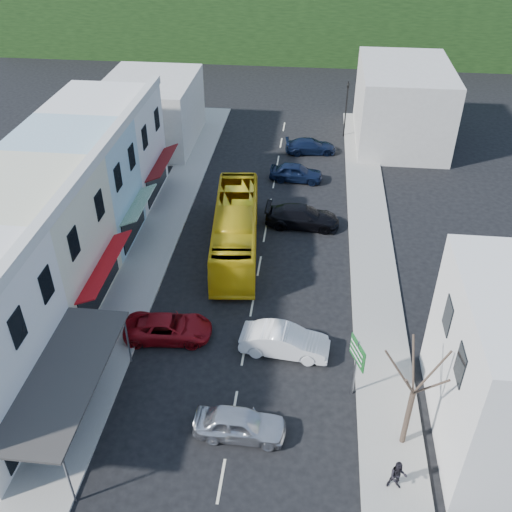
{
  "coord_description": "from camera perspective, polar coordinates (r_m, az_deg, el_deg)",
  "views": [
    {
      "loc": [
        3.09,
        -22.41,
        22.23
      ],
      "look_at": [
        0.0,
        6.0,
        2.2
      ],
      "focal_mm": 40.0,
      "sensor_mm": 36.0,
      "label": 1
    }
  ],
  "objects": [
    {
      "name": "ground",
      "position": [
        31.72,
        -1.19,
        -9.48
      ],
      "size": [
        120.0,
        120.0,
        0.0
      ],
      "primitive_type": "plane",
      "color": "black",
      "rests_on": "ground"
    },
    {
      "name": "sidewalk_left",
      "position": [
        40.66,
        -9.95,
        1.42
      ],
      "size": [
        3.0,
        52.0,
        0.15
      ],
      "primitive_type": "cube",
      "color": "gray",
      "rests_on": "ground"
    },
    {
      "name": "sidewalk_right",
      "position": [
        39.51,
        11.52,
        0.11
      ],
      "size": [
        3.0,
        52.0,
        0.15
      ],
      "primitive_type": "cube",
      "color": "gray",
      "rests_on": "ground"
    },
    {
      "name": "shopfront_row",
      "position": [
        36.42,
        -20.14,
        2.64
      ],
      "size": [
        8.25,
        30.0,
        8.0
      ],
      "color": "silver",
      "rests_on": "ground"
    },
    {
      "name": "distant_block_left",
      "position": [
        55.13,
        -10.4,
        14.05
      ],
      "size": [
        8.0,
        10.0,
        6.0
      ],
      "primitive_type": "cube",
      "color": "#B7B2A8",
      "rests_on": "ground"
    },
    {
      "name": "distant_block_right",
      "position": [
        56.22,
        14.4,
        14.5
      ],
      "size": [
        8.0,
        12.0,
        7.0
      ],
      "primitive_type": "cube",
      "color": "#B7B2A8",
      "rests_on": "ground"
    },
    {
      "name": "bus",
      "position": [
        38.58,
        -2.04,
        2.59
      ],
      "size": [
        3.58,
        11.78,
        3.1
      ],
      "primitive_type": "imported",
      "rotation": [
        0.0,
        0.0,
        0.09
      ],
      "color": "yellow",
      "rests_on": "ground"
    },
    {
      "name": "car_silver",
      "position": [
        27.52,
        -1.62,
        -16.47
      ],
      "size": [
        4.44,
        1.89,
        1.4
      ],
      "primitive_type": "imported",
      "rotation": [
        0.0,
        0.0,
        1.55
      ],
      "color": "silver",
      "rests_on": "ground"
    },
    {
      "name": "car_white",
      "position": [
        31.22,
        2.89,
        -8.64
      ],
      "size": [
        4.55,
        2.21,
        1.4
      ],
      "primitive_type": "imported",
      "rotation": [
        0.0,
        0.0,
        1.47
      ],
      "color": "silver",
      "rests_on": "ground"
    },
    {
      "name": "car_red",
      "position": [
        32.44,
        -8.76,
        -7.07
      ],
      "size": [
        4.74,
        2.27,
        1.4
      ],
      "primitive_type": "imported",
      "rotation": [
        0.0,
        0.0,
        1.65
      ],
      "color": "maroon",
      "rests_on": "ground"
    },
    {
      "name": "car_black_near",
      "position": [
        41.74,
        4.66,
        3.85
      ],
      "size": [
        4.56,
        1.99,
        1.4
      ],
      "primitive_type": "imported",
      "rotation": [
        0.0,
        0.0,
        1.54
      ],
      "color": "black",
      "rests_on": "ground"
    },
    {
      "name": "car_navy_mid",
      "position": [
        48.02,
        4.03,
        8.3
      ],
      "size": [
        4.53,
        2.13,
        1.4
      ],
      "primitive_type": "imported",
      "rotation": [
        0.0,
        0.0,
        1.49
      ],
      "color": "black",
      "rests_on": "ground"
    },
    {
      "name": "car_navy_far",
      "position": [
        53.07,
        5.49,
        10.93
      ],
      "size": [
        4.71,
        2.43,
        1.4
      ],
      "primitive_type": "imported",
      "rotation": [
        0.0,
        0.0,
        1.71
      ],
      "color": "black",
      "rests_on": "ground"
    },
    {
      "name": "pedestrian_left",
      "position": [
        33.37,
        -15.81,
        -6.11
      ],
      "size": [
        0.45,
        0.63,
        1.7
      ],
      "primitive_type": "imported",
      "rotation": [
        0.0,
        0.0,
        1.49
      ],
      "color": "black",
      "rests_on": "sidewalk_left"
    },
    {
      "name": "pedestrian_right",
      "position": [
        26.27,
        14.0,
        -20.47
      ],
      "size": [
        0.72,
        0.47,
        1.7
      ],
      "primitive_type": "imported",
      "rotation": [
        0.0,
        0.0,
        -0.05
      ],
      "color": "black",
      "rests_on": "sidewalk_right"
    },
    {
      "name": "direction_sign",
      "position": [
        28.76,
        9.91,
        -11.02
      ],
      "size": [
        1.26,
        1.71,
        3.54
      ],
      "primitive_type": null,
      "rotation": [
        0.0,
        0.0,
        0.37
      ],
      "color": "#13571E",
      "rests_on": "ground"
    },
    {
      "name": "street_tree",
      "position": [
        26.02,
        15.44,
        -13.06
      ],
      "size": [
        2.77,
        2.77,
        6.79
      ],
      "primitive_type": null,
      "rotation": [
        0.0,
        0.0,
        0.15
      ],
      "color": "#36281E",
      "rests_on": "ground"
    },
    {
      "name": "traffic_signal",
      "position": [
        56.24,
        8.98,
        14.27
      ],
      "size": [
        0.86,
        1.24,
        5.37
      ],
      "primitive_type": null,
      "rotation": [
        0.0,
        0.0,
        3.29
      ],
      "color": "black",
      "rests_on": "ground"
    }
  ]
}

